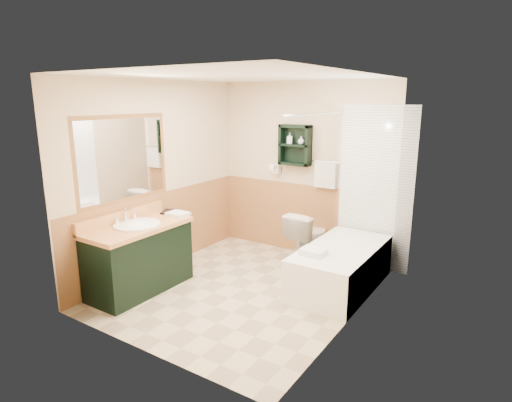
# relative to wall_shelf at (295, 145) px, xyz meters

# --- Properties ---
(floor) EXTENTS (3.00, 3.00, 0.00)m
(floor) POSITION_rel_wall_shelf_xyz_m (0.10, -1.41, -1.55)
(floor) COLOR beige
(floor) RESTS_ON ground
(back_wall) EXTENTS (2.60, 0.04, 2.40)m
(back_wall) POSITION_rel_wall_shelf_xyz_m (0.10, 0.11, -0.35)
(back_wall) COLOR #F5E3C0
(back_wall) RESTS_ON ground
(left_wall) EXTENTS (0.04, 3.00, 2.40)m
(left_wall) POSITION_rel_wall_shelf_xyz_m (-1.22, -1.41, -0.35)
(left_wall) COLOR #F5E3C0
(left_wall) RESTS_ON ground
(right_wall) EXTENTS (0.04, 3.00, 2.40)m
(right_wall) POSITION_rel_wall_shelf_xyz_m (1.42, -1.41, -0.35)
(right_wall) COLOR #F5E3C0
(right_wall) RESTS_ON ground
(ceiling) EXTENTS (2.60, 3.00, 0.04)m
(ceiling) POSITION_rel_wall_shelf_xyz_m (0.10, -1.41, 0.87)
(ceiling) COLOR white
(ceiling) RESTS_ON back_wall
(wainscot_left) EXTENTS (2.98, 2.98, 1.00)m
(wainscot_left) POSITION_rel_wall_shelf_xyz_m (-1.19, -1.41, -1.05)
(wainscot_left) COLOR tan
(wainscot_left) RESTS_ON left_wall
(wainscot_back) EXTENTS (2.58, 2.58, 1.00)m
(wainscot_back) POSITION_rel_wall_shelf_xyz_m (0.10, 0.08, -1.05)
(wainscot_back) COLOR tan
(wainscot_back) RESTS_ON back_wall
(mirror_frame) EXTENTS (1.30, 1.30, 1.00)m
(mirror_frame) POSITION_rel_wall_shelf_xyz_m (-1.17, -1.96, -0.05)
(mirror_frame) COLOR #8F5D2E
(mirror_frame) RESTS_ON left_wall
(mirror_glass) EXTENTS (1.20, 1.20, 0.90)m
(mirror_glass) POSITION_rel_wall_shelf_xyz_m (-1.17, -1.96, -0.05)
(mirror_glass) COLOR white
(mirror_glass) RESTS_ON left_wall
(tile_right) EXTENTS (1.50, 1.50, 2.10)m
(tile_right) POSITION_rel_wall_shelf_xyz_m (1.38, -0.66, -0.50)
(tile_right) COLOR white
(tile_right) RESTS_ON right_wall
(tile_back) EXTENTS (0.95, 0.95, 2.10)m
(tile_back) POSITION_rel_wall_shelf_xyz_m (1.13, 0.07, -0.50)
(tile_back) COLOR white
(tile_back) RESTS_ON back_wall
(tile_accent) EXTENTS (1.50, 1.50, 0.10)m
(tile_accent) POSITION_rel_wall_shelf_xyz_m (1.37, -0.66, 0.35)
(tile_accent) COLOR #13422A
(tile_accent) RESTS_ON right_wall
(wall_shelf) EXTENTS (0.45, 0.15, 0.55)m
(wall_shelf) POSITION_rel_wall_shelf_xyz_m (0.00, 0.00, 0.00)
(wall_shelf) COLOR black
(wall_shelf) RESTS_ON back_wall
(hair_dryer) EXTENTS (0.10, 0.24, 0.18)m
(hair_dryer) POSITION_rel_wall_shelf_xyz_m (-0.30, 0.02, -0.35)
(hair_dryer) COLOR white
(hair_dryer) RESTS_ON back_wall
(towel_bar) EXTENTS (0.40, 0.06, 0.40)m
(towel_bar) POSITION_rel_wall_shelf_xyz_m (0.45, 0.04, -0.20)
(towel_bar) COLOR white
(towel_bar) RESTS_ON back_wall
(curtain_rod) EXTENTS (0.03, 1.60, 0.03)m
(curtain_rod) POSITION_rel_wall_shelf_xyz_m (0.63, -0.66, 0.45)
(curtain_rod) COLOR silver
(curtain_rod) RESTS_ON back_wall
(shower_curtain) EXTENTS (1.05, 1.05, 1.70)m
(shower_curtain) POSITION_rel_wall_shelf_xyz_m (0.63, -0.48, -0.40)
(shower_curtain) COLOR #C0B091
(shower_curtain) RESTS_ON curtain_rod
(vanity) EXTENTS (0.59, 1.23, 0.78)m
(vanity) POSITION_rel_wall_shelf_xyz_m (-0.89, -2.05, -1.16)
(vanity) COLOR black
(vanity) RESTS_ON ground
(bathtub) EXTENTS (0.75, 1.50, 0.50)m
(bathtub) POSITION_rel_wall_shelf_xyz_m (1.03, -0.73, -1.30)
(bathtub) COLOR white
(bathtub) RESTS_ON ground
(toilet) EXTENTS (0.46, 0.74, 0.70)m
(toilet) POSITION_rel_wall_shelf_xyz_m (0.34, -0.20, -1.20)
(toilet) COLOR white
(toilet) RESTS_ON ground
(counter_towel) EXTENTS (0.25, 0.20, 0.04)m
(counter_towel) POSITION_rel_wall_shelf_xyz_m (-0.79, -1.50, -0.75)
(counter_towel) COLOR white
(counter_towel) RESTS_ON vanity
(vanity_book) EXTENTS (0.16, 0.09, 0.23)m
(vanity_book) POSITION_rel_wall_shelf_xyz_m (-1.06, -1.49, -0.65)
(vanity_book) COLOR black
(vanity_book) RESTS_ON vanity
(tub_towel) EXTENTS (0.26, 0.22, 0.07)m
(tub_towel) POSITION_rel_wall_shelf_xyz_m (0.86, -1.14, -1.02)
(tub_towel) COLOR white
(tub_towel) RESTS_ON bathtub
(soap_bottle_a) EXTENTS (0.12, 0.16, 0.07)m
(soap_bottle_a) POSITION_rel_wall_shelf_xyz_m (-0.08, -0.01, 0.05)
(soap_bottle_a) COLOR white
(soap_bottle_a) RESTS_ON wall_shelf
(soap_bottle_b) EXTENTS (0.13, 0.14, 0.09)m
(soap_bottle_b) POSITION_rel_wall_shelf_xyz_m (0.10, -0.01, 0.06)
(soap_bottle_b) COLOR white
(soap_bottle_b) RESTS_ON wall_shelf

